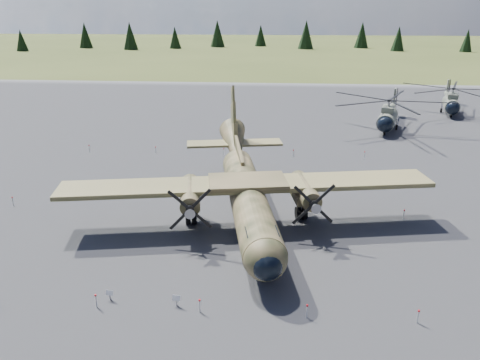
{
  "coord_description": "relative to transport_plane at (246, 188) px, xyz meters",
  "views": [
    {
      "loc": [
        6.05,
        -35.39,
        16.31
      ],
      "look_at": [
        3.02,
        2.0,
        2.24
      ],
      "focal_mm": 35.0,
      "sensor_mm": 36.0,
      "label": 1
    }
  ],
  "objects": [
    {
      "name": "helicopter_mid",
      "position": [
        29.67,
        41.43,
        0.27
      ],
      "size": [
        20.1,
        20.94,
        4.22
      ],
      "rotation": [
        0.0,
        0.0,
        -0.24
      ],
      "color": "gray",
      "rests_on": "ground"
    },
    {
      "name": "ground",
      "position": [
        -3.74,
        0.91,
        -2.72
      ],
      "size": [
        500.0,
        500.0,
        0.0
      ],
      "primitive_type": "plane",
      "color": "brown",
      "rests_on": "ground"
    },
    {
      "name": "barrier_fence",
      "position": [
        -4.2,
        0.84,
        -2.21
      ],
      "size": [
        33.12,
        29.62,
        0.85
      ],
      "color": "silver",
      "rests_on": "ground"
    },
    {
      "name": "treeline",
      "position": [
        -10.47,
        6.48,
        2.09
      ],
      "size": [
        349.1,
        342.26,
        11.0
      ],
      "color": "black",
      "rests_on": "ground"
    },
    {
      "name": "helicopter_near",
      "position": [
        17.41,
        29.91,
        0.41
      ],
      "size": [
        21.65,
        22.02,
        4.41
      ],
      "rotation": [
        0.0,
        0.0,
        -0.3
      ],
      "color": "gray",
      "rests_on": "ground"
    },
    {
      "name": "apron",
      "position": [
        -3.74,
        10.91,
        -2.72
      ],
      "size": [
        120.0,
        120.0,
        0.04
      ],
      "primitive_type": "cube",
      "color": "slate",
      "rests_on": "ground"
    },
    {
      "name": "info_placard_left",
      "position": [
        -7.2,
        -11.88,
        -2.27
      ],
      "size": [
        0.44,
        0.21,
        0.66
      ],
      "rotation": [
        0.0,
        0.0,
        -0.08
      ],
      "color": "gray",
      "rests_on": "ground"
    },
    {
      "name": "info_placard_right",
      "position": [
        -3.17,
        -12.13,
        -2.24
      ],
      "size": [
        0.47,
        0.24,
        0.72
      ],
      "rotation": [
        0.0,
        0.0,
        -0.12
      ],
      "color": "gray",
      "rests_on": "ground"
    },
    {
      "name": "transport_plane",
      "position": [
        0.0,
        0.0,
        0.0
      ],
      "size": [
        28.69,
        25.81,
        9.45
      ],
      "rotation": [
        0.0,
        0.0,
        0.18
      ],
      "color": "#32361D",
      "rests_on": "ground"
    }
  ]
}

